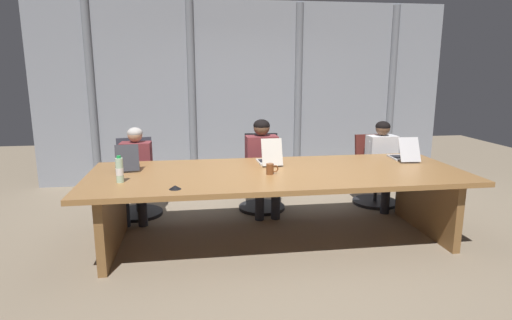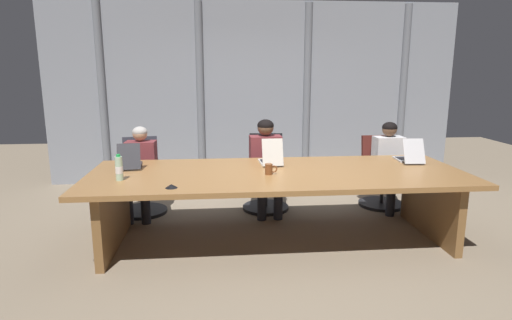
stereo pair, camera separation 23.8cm
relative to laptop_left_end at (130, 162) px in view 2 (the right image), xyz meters
The scene contains 15 objects.
ground_plane 1.79m from the laptop_left_end, 12.65° to the right, with size 12.98×12.98×0.00m, color #7F705B.
conference_table 1.61m from the laptop_left_end, 12.65° to the right, with size 3.87×1.45×0.75m.
curtain_backdrop 2.79m from the laptop_left_end, 55.11° to the left, with size 6.49×0.17×2.83m.
laptop_left_end is the anchor object (origin of this frame).
laptop_left_mid 1.53m from the laptop_left_end, ahead, with size 0.24×0.42×0.30m.
laptop_center 3.13m from the laptop_left_end, ahead, with size 0.26×0.46×0.28m.
office_chair_left_end 0.87m from the laptop_left_end, 91.69° to the left, with size 0.60×0.61×0.95m.
office_chair_left_mid 1.79m from the laptop_left_end, 25.47° to the left, with size 0.60×0.60×0.97m.
office_chair_center 3.24m from the laptop_left_end, 13.40° to the left, with size 0.60×0.60×0.92m.
person_left_end 0.61m from the laptop_left_end, 90.21° to the left, with size 0.38×0.56×1.11m.
person_left_mid 1.67m from the laptop_left_end, 20.87° to the left, with size 0.42×0.56×1.18m.
person_center 3.22m from the laptop_left_end, 10.43° to the left, with size 0.39×0.55×1.13m.
water_bottle_primary 0.56m from the laptop_left_end, 89.10° to the right, with size 0.07×0.07×0.25m.
coffee_mug_near 1.53m from the laptop_left_end, 17.36° to the right, with size 0.13×0.08×0.11m.
conference_mic_left_side 1.02m from the laptop_left_end, 58.87° to the right, with size 0.11×0.11×0.04m, color black.
Camera 2 is at (-0.62, -4.22, 1.79)m, focal length 29.73 mm.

